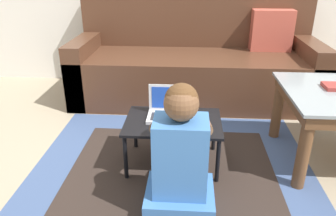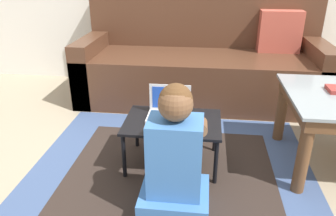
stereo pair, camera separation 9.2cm
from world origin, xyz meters
The scene contains 7 objects.
ground_plane centered at (0.00, 0.00, 0.00)m, with size 16.00×16.00×0.00m, color gray.
area_rug centered at (0.07, -0.16, 0.00)m, with size 1.71×1.78×0.01m.
couch centered at (0.21, 1.21, 0.30)m, with size 2.12×0.83×0.89m.
laptop_desk centered at (0.07, 0.05, 0.27)m, with size 0.57×0.40×0.30m.
laptop centered at (0.04, 0.10, 0.34)m, with size 0.25×0.18×0.19m.
computer_mouse centered at (0.24, 0.00, 0.32)m, with size 0.06×0.09×0.03m.
person_seated centered at (0.13, -0.38, 0.30)m, with size 0.34×0.42×0.69m.
Camera 2 is at (0.25, -1.68, 1.17)m, focal length 35.00 mm.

